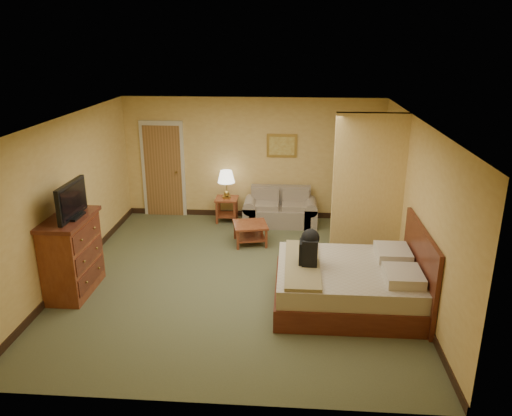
# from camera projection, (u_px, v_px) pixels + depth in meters

# --- Properties ---
(floor) EXTENTS (6.00, 6.00, 0.00)m
(floor) POSITION_uv_depth(u_px,v_px,m) (238.00, 278.00, 8.24)
(floor) COLOR #535738
(floor) RESTS_ON ground
(ceiling) EXTENTS (6.00, 6.00, 0.00)m
(ceiling) POSITION_uv_depth(u_px,v_px,m) (236.00, 120.00, 7.40)
(ceiling) COLOR white
(ceiling) RESTS_ON back_wall
(back_wall) EXTENTS (5.50, 0.02, 2.60)m
(back_wall) POSITION_uv_depth(u_px,v_px,m) (253.00, 159.00, 10.65)
(back_wall) COLOR #E0B55F
(back_wall) RESTS_ON floor
(left_wall) EXTENTS (0.02, 6.00, 2.60)m
(left_wall) POSITION_uv_depth(u_px,v_px,m) (67.00, 199.00, 8.01)
(left_wall) COLOR #E0B55F
(left_wall) RESTS_ON floor
(right_wall) EXTENTS (0.02, 6.00, 2.60)m
(right_wall) POSITION_uv_depth(u_px,v_px,m) (416.00, 207.00, 7.63)
(right_wall) COLOR #E0B55F
(right_wall) RESTS_ON floor
(partition) EXTENTS (1.20, 0.15, 2.60)m
(partition) POSITION_uv_depth(u_px,v_px,m) (368.00, 189.00, 8.54)
(partition) COLOR #E0B55F
(partition) RESTS_ON floor
(door) EXTENTS (0.94, 0.16, 2.10)m
(door) POSITION_uv_depth(u_px,v_px,m) (163.00, 170.00, 10.84)
(door) COLOR beige
(door) RESTS_ON floor
(baseboard) EXTENTS (5.50, 0.02, 0.12)m
(baseboard) POSITION_uv_depth(u_px,v_px,m) (253.00, 214.00, 11.04)
(baseboard) COLOR black
(baseboard) RESTS_ON floor
(loveseat) EXTENTS (1.54, 0.72, 0.78)m
(loveseat) POSITION_uv_depth(u_px,v_px,m) (280.00, 212.00, 10.54)
(loveseat) COLOR gray
(loveseat) RESTS_ON floor
(side_table) EXTENTS (0.47, 0.47, 0.52)m
(side_table) POSITION_uv_depth(u_px,v_px,m) (227.00, 206.00, 10.67)
(side_table) COLOR maroon
(side_table) RESTS_ON floor
(table_lamp) EXTENTS (0.36, 0.36, 0.60)m
(table_lamp) POSITION_uv_depth(u_px,v_px,m) (226.00, 177.00, 10.46)
(table_lamp) COLOR #A2863B
(table_lamp) RESTS_ON side_table
(coffee_table) EXTENTS (0.74, 0.74, 0.40)m
(coffee_table) POSITION_uv_depth(u_px,v_px,m) (250.00, 229.00, 9.52)
(coffee_table) COLOR maroon
(coffee_table) RESTS_ON floor
(wall_picture) EXTENTS (0.64, 0.04, 0.49)m
(wall_picture) POSITION_uv_depth(u_px,v_px,m) (282.00, 146.00, 10.49)
(wall_picture) COLOR #B78E3F
(wall_picture) RESTS_ON back_wall
(dresser) EXTENTS (0.61, 1.15, 1.23)m
(dresser) POSITION_uv_depth(u_px,v_px,m) (72.00, 255.00, 7.60)
(dresser) COLOR maroon
(dresser) RESTS_ON floor
(tv) EXTENTS (0.22, 0.88, 0.54)m
(tv) POSITION_uv_depth(u_px,v_px,m) (72.00, 201.00, 7.32)
(tv) COLOR black
(tv) RESTS_ON dresser
(bed) EXTENTS (2.22, 1.89, 1.22)m
(bed) POSITION_uv_depth(u_px,v_px,m) (355.00, 283.00, 7.34)
(bed) COLOR #4C1C11
(bed) RESTS_ON floor
(backpack) EXTENTS (0.27, 0.34, 0.57)m
(backpack) POSITION_uv_depth(u_px,v_px,m) (310.00, 247.00, 7.19)
(backpack) COLOR black
(backpack) RESTS_ON bed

